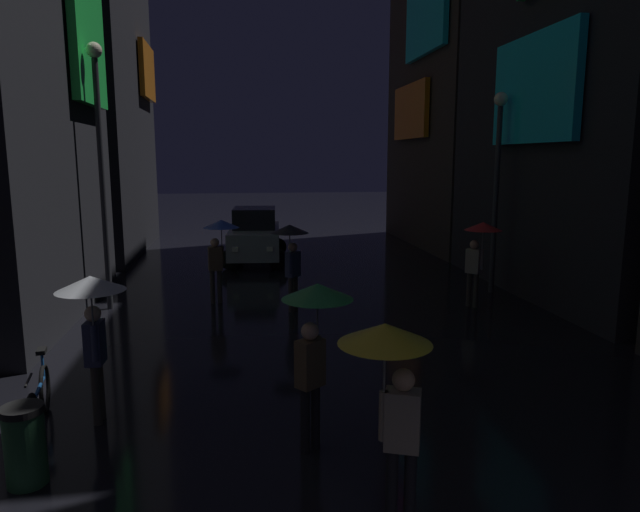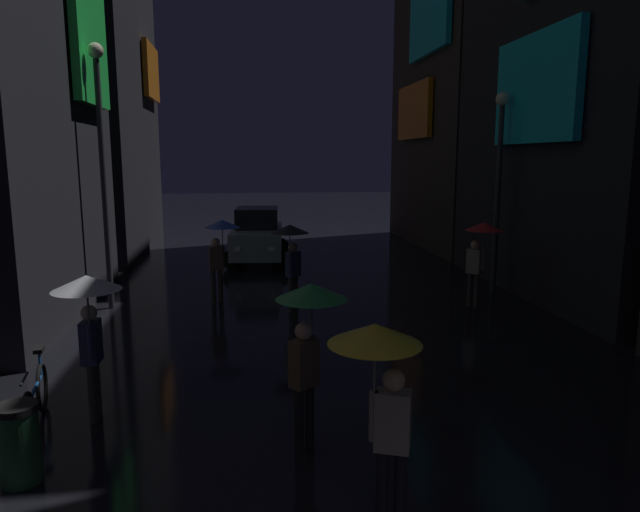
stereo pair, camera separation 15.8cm
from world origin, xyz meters
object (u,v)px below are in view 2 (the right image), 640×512
(pedestrian_midstreet_left_black, at_px, (291,243))
(trash_bin, at_px, (19,443))
(pedestrian_far_right_red, at_px, (481,241))
(pedestrian_foreground_left_blue, at_px, (220,238))
(pedestrian_near_crossing_green, at_px, (309,320))
(pedestrian_midstreet_centre_clear, at_px, (88,307))
(streetlamp_left_far, at_px, (102,149))
(streetlamp_right_far, at_px, (499,169))
(bicycle_parked_at_storefront, at_px, (36,400))
(pedestrian_foreground_right_yellow, at_px, (381,369))
(car_distant, at_px, (257,236))

(pedestrian_midstreet_left_black, distance_m, trash_bin, 7.83)
(pedestrian_far_right_red, height_order, pedestrian_foreground_left_blue, same)
(pedestrian_near_crossing_green, relative_size, pedestrian_midstreet_centre_clear, 1.00)
(pedestrian_far_right_red, height_order, pedestrian_near_crossing_green, same)
(pedestrian_midstreet_left_black, height_order, streetlamp_left_far, streetlamp_left_far)
(pedestrian_foreground_left_blue, bearing_deg, pedestrian_midstreet_left_black, -35.64)
(pedestrian_far_right_red, height_order, streetlamp_right_far, streetlamp_right_far)
(bicycle_parked_at_storefront, height_order, trash_bin, bicycle_parked_at_storefront)
(pedestrian_midstreet_centre_clear, distance_m, bicycle_parked_at_storefront, 1.50)
(pedestrian_far_right_red, xyz_separation_m, pedestrian_foreground_right_yellow, (-4.44, -8.01, 0.00))
(pedestrian_foreground_right_yellow, xyz_separation_m, pedestrian_near_crossing_green, (-0.48, 1.75, 0.00))
(pedestrian_far_right_red, distance_m, pedestrian_near_crossing_green, 7.95)
(pedestrian_near_crossing_green, bearing_deg, streetlamp_left_far, 118.59)
(pedestrian_far_right_red, relative_size, streetlamp_right_far, 0.40)
(pedestrian_midstreet_left_black, distance_m, pedestrian_foreground_right_yellow, 8.19)
(pedestrian_midstreet_left_black, distance_m, pedestrian_midstreet_centre_clear, 6.31)
(car_distant, bearing_deg, pedestrian_midstreet_left_black, -84.98)
(pedestrian_foreground_left_blue, xyz_separation_m, streetlamp_right_far, (7.32, 0.05, 1.68))
(pedestrian_midstreet_left_black, xyz_separation_m, trash_bin, (-3.66, -6.82, -1.20))
(pedestrian_near_crossing_green, bearing_deg, pedestrian_far_right_red, 51.81)
(pedestrian_foreground_left_blue, relative_size, pedestrian_foreground_right_yellow, 1.00)
(pedestrian_midstreet_left_black, xyz_separation_m, car_distant, (-0.61, 6.95, -0.74))
(pedestrian_midstreet_left_black, height_order, pedestrian_foreground_right_yellow, same)
(car_distant, bearing_deg, streetlamp_right_far, -42.34)
(pedestrian_far_right_red, relative_size, car_distant, 0.50)
(car_distant, bearing_deg, trash_bin, -102.48)
(pedestrian_far_right_red, distance_m, streetlamp_left_far, 9.29)
(trash_bin, bearing_deg, pedestrian_near_crossing_green, 6.58)
(pedestrian_foreground_right_yellow, height_order, streetlamp_right_far, streetlamp_right_far)
(pedestrian_near_crossing_green, bearing_deg, car_distant, 91.25)
(pedestrian_foreground_right_yellow, bearing_deg, bicycle_parked_at_storefront, 146.14)
(bicycle_parked_at_storefront, bearing_deg, pedestrian_midstreet_left_black, 53.84)
(streetlamp_right_far, bearing_deg, pedestrian_midstreet_centre_clear, -142.80)
(pedestrian_midstreet_left_black, relative_size, car_distant, 0.50)
(pedestrian_midstreet_centre_clear, distance_m, streetlamp_right_far, 11.21)
(trash_bin, bearing_deg, bicycle_parked_at_storefront, 102.20)
(pedestrian_far_right_red, relative_size, pedestrian_foreground_right_yellow, 1.00)
(pedestrian_midstreet_left_black, relative_size, pedestrian_far_right_red, 1.00)
(pedestrian_far_right_red, distance_m, pedestrian_foreground_left_blue, 6.43)
(pedestrian_foreground_left_blue, distance_m, bicycle_parked_at_storefront, 7.13)
(pedestrian_near_crossing_green, height_order, streetlamp_right_far, streetlamp_right_far)
(pedestrian_near_crossing_green, bearing_deg, bicycle_parked_at_storefront, 164.45)
(streetlamp_left_far, relative_size, trash_bin, 6.72)
(pedestrian_far_right_red, distance_m, bicycle_parked_at_storefront, 10.12)
(pedestrian_midstreet_centre_clear, xyz_separation_m, trash_bin, (-0.48, -1.38, -1.20))
(streetlamp_right_far, bearing_deg, pedestrian_near_crossing_green, -127.76)
(pedestrian_foreground_right_yellow, height_order, streetlamp_left_far, streetlamp_left_far)
(bicycle_parked_at_storefront, bearing_deg, streetlamp_left_far, 93.55)
(pedestrian_foreground_right_yellow, relative_size, pedestrian_near_crossing_green, 1.00)
(pedestrian_midstreet_centre_clear, height_order, car_distant, pedestrian_midstreet_centre_clear)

